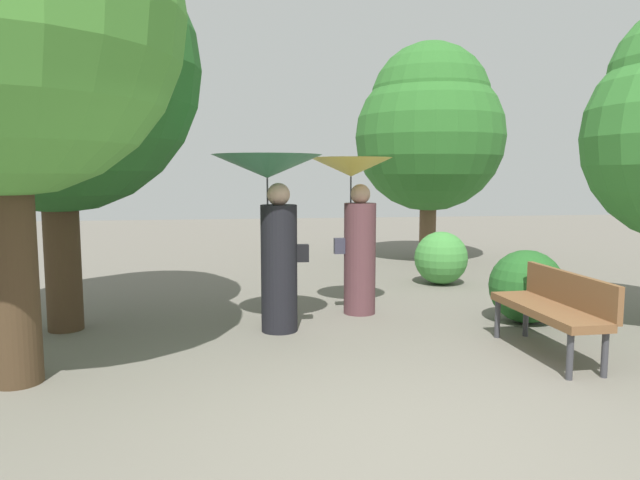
{
  "coord_description": "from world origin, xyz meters",
  "views": [
    {
      "loc": [
        -1.08,
        -3.56,
        1.8
      ],
      "look_at": [
        0.0,
        3.43,
        0.99
      ],
      "focal_mm": 32.31,
      "sensor_mm": 36.0,
      "label": 1
    }
  ],
  "objects_px": {
    "person_left": "(272,206)",
    "park_bench": "(554,305)",
    "tree_mid_left": "(52,44)",
    "tree_mid_right": "(430,126)",
    "person_right": "(355,211)"
  },
  "relations": [
    {
      "from": "person_left",
      "to": "park_bench",
      "type": "height_order",
      "value": "person_left"
    },
    {
      "from": "park_bench",
      "to": "person_left",
      "type": "bearing_deg",
      "value": -117.1
    },
    {
      "from": "tree_mid_left",
      "to": "tree_mid_right",
      "type": "bearing_deg",
      "value": 37.23
    },
    {
      "from": "person_right",
      "to": "park_bench",
      "type": "bearing_deg",
      "value": -140.42
    },
    {
      "from": "tree_mid_left",
      "to": "person_right",
      "type": "bearing_deg",
      "value": 4.41
    },
    {
      "from": "park_bench",
      "to": "person_right",
      "type": "bearing_deg",
      "value": -142.79
    },
    {
      "from": "person_left",
      "to": "tree_mid_left",
      "type": "relative_size",
      "value": 0.4
    },
    {
      "from": "park_bench",
      "to": "tree_mid_right",
      "type": "xyz_separation_m",
      "value": [
        0.88,
        6.27,
        2.27
      ]
    },
    {
      "from": "tree_mid_right",
      "to": "person_left",
      "type": "bearing_deg",
      "value": -125.84
    },
    {
      "from": "person_right",
      "to": "tree_mid_left",
      "type": "relative_size",
      "value": 0.4
    },
    {
      "from": "tree_mid_left",
      "to": "tree_mid_right",
      "type": "xyz_separation_m",
      "value": [
        5.96,
        4.53,
        -0.45
      ]
    },
    {
      "from": "person_left",
      "to": "tree_mid_left",
      "type": "xyz_separation_m",
      "value": [
        -2.38,
        0.42,
        1.79
      ]
    },
    {
      "from": "tree_mid_right",
      "to": "tree_mid_left",
      "type": "bearing_deg",
      "value": -142.77
    },
    {
      "from": "park_bench",
      "to": "tree_mid_left",
      "type": "bearing_deg",
      "value": -110.03
    },
    {
      "from": "person_left",
      "to": "park_bench",
      "type": "xyz_separation_m",
      "value": [
        2.7,
        -1.31,
        -0.93
      ]
    }
  ]
}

